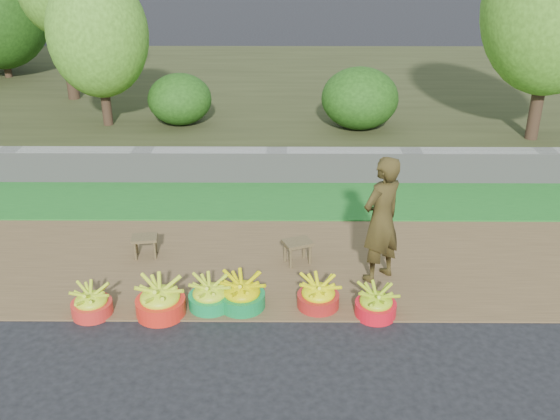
{
  "coord_description": "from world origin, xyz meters",
  "views": [
    {
      "loc": [
        0.11,
        -5.66,
        3.96
      ],
      "look_at": [
        0.07,
        1.3,
        0.75
      ],
      "focal_mm": 40.0,
      "sensor_mm": 36.0,
      "label": 1
    }
  ],
  "objects_px": {
    "basin_a": "(91,303)",
    "basin_e": "(318,295)",
    "stool_right": "(298,246)",
    "vendor_woman": "(381,220)",
    "basin_d": "(242,294)",
    "basin_b": "(160,300)",
    "basin_c": "(210,296)",
    "stool_left": "(145,241)",
    "basin_f": "(376,304)"
  },
  "relations": [
    {
      "from": "basin_a",
      "to": "basin_e",
      "type": "xyz_separation_m",
      "value": [
        2.51,
        0.16,
        0.01
      ]
    },
    {
      "from": "basin_d",
      "to": "vendor_woman",
      "type": "bearing_deg",
      "value": 21.64
    },
    {
      "from": "stool_left",
      "to": "vendor_woman",
      "type": "distance_m",
      "value": 3.03
    },
    {
      "from": "basin_d",
      "to": "basin_e",
      "type": "height_order",
      "value": "basin_d"
    },
    {
      "from": "basin_b",
      "to": "basin_e",
      "type": "relative_size",
      "value": 1.16
    },
    {
      "from": "basin_a",
      "to": "basin_f",
      "type": "distance_m",
      "value": 3.14
    },
    {
      "from": "basin_c",
      "to": "basin_f",
      "type": "relative_size",
      "value": 1.05
    },
    {
      "from": "stool_right",
      "to": "basin_e",
      "type": "bearing_deg",
      "value": -77.82
    },
    {
      "from": "stool_left",
      "to": "basin_a",
      "type": "bearing_deg",
      "value": -104.35
    },
    {
      "from": "basin_d",
      "to": "basin_f",
      "type": "bearing_deg",
      "value": -5.67
    },
    {
      "from": "basin_d",
      "to": "stool_left",
      "type": "distance_m",
      "value": 1.75
    },
    {
      "from": "basin_f",
      "to": "stool_left",
      "type": "xyz_separation_m",
      "value": [
        -2.8,
        1.3,
        0.09
      ]
    },
    {
      "from": "stool_right",
      "to": "vendor_woman",
      "type": "bearing_deg",
      "value": -20.53
    },
    {
      "from": "stool_right",
      "to": "stool_left",
      "type": "bearing_deg",
      "value": 175.61
    },
    {
      "from": "basin_c",
      "to": "basin_f",
      "type": "distance_m",
      "value": 1.85
    },
    {
      "from": "basin_e",
      "to": "stool_right",
      "type": "bearing_deg",
      "value": 102.18
    },
    {
      "from": "stool_right",
      "to": "vendor_woman",
      "type": "relative_size",
      "value": 0.27
    },
    {
      "from": "basin_d",
      "to": "vendor_woman",
      "type": "relative_size",
      "value": 0.33
    },
    {
      "from": "basin_d",
      "to": "basin_f",
      "type": "distance_m",
      "value": 1.49
    },
    {
      "from": "basin_e",
      "to": "vendor_woman",
      "type": "distance_m",
      "value": 1.17
    },
    {
      "from": "basin_c",
      "to": "basin_a",
      "type": "bearing_deg",
      "value": -173.87
    },
    {
      "from": "basin_d",
      "to": "vendor_woman",
      "type": "xyz_separation_m",
      "value": [
        1.61,
        0.64,
        0.63
      ]
    },
    {
      "from": "basin_e",
      "to": "basin_f",
      "type": "height_order",
      "value": "basin_e"
    },
    {
      "from": "stool_left",
      "to": "vendor_woman",
      "type": "xyz_separation_m",
      "value": [
        2.93,
        -0.51,
        0.56
      ]
    },
    {
      "from": "basin_c",
      "to": "basin_e",
      "type": "xyz_separation_m",
      "value": [
        1.22,
        0.02,
        -0.0
      ]
    },
    {
      "from": "basin_a",
      "to": "basin_f",
      "type": "height_order",
      "value": "basin_f"
    },
    {
      "from": "basin_a",
      "to": "basin_b",
      "type": "xyz_separation_m",
      "value": [
        0.76,
        0.01,
        0.03
      ]
    },
    {
      "from": "basin_c",
      "to": "stool_left",
      "type": "bearing_deg",
      "value": 129.61
    },
    {
      "from": "basin_c",
      "to": "stool_left",
      "type": "xyz_separation_m",
      "value": [
        -0.96,
        1.16,
        0.08
      ]
    },
    {
      "from": "stool_right",
      "to": "vendor_woman",
      "type": "xyz_separation_m",
      "value": [
        0.97,
        -0.36,
        0.54
      ]
    },
    {
      "from": "basin_c",
      "to": "stool_left",
      "type": "relative_size",
      "value": 1.37
    },
    {
      "from": "basin_c",
      "to": "basin_d",
      "type": "bearing_deg",
      "value": 1.39
    },
    {
      "from": "basin_b",
      "to": "vendor_woman",
      "type": "relative_size",
      "value": 0.35
    },
    {
      "from": "basin_f",
      "to": "basin_b",
      "type": "bearing_deg",
      "value": 179.81
    },
    {
      "from": "basin_b",
      "to": "vendor_woman",
      "type": "height_order",
      "value": "vendor_woman"
    },
    {
      "from": "basin_f",
      "to": "basin_e",
      "type": "bearing_deg",
      "value": 165.96
    },
    {
      "from": "basin_b",
      "to": "basin_c",
      "type": "relative_size",
      "value": 1.14
    },
    {
      "from": "stool_right",
      "to": "vendor_woman",
      "type": "height_order",
      "value": "vendor_woman"
    },
    {
      "from": "basin_a",
      "to": "vendor_woman",
      "type": "bearing_deg",
      "value": 13.55
    },
    {
      "from": "basin_b",
      "to": "stool_right",
      "type": "xyz_separation_m",
      "value": [
        1.54,
        1.14,
        0.08
      ]
    },
    {
      "from": "basin_e",
      "to": "vendor_woman",
      "type": "height_order",
      "value": "vendor_woman"
    },
    {
      "from": "basin_d",
      "to": "stool_right",
      "type": "bearing_deg",
      "value": 57.29
    },
    {
      "from": "stool_right",
      "to": "vendor_woman",
      "type": "distance_m",
      "value": 1.17
    },
    {
      "from": "stool_left",
      "to": "vendor_woman",
      "type": "bearing_deg",
      "value": -9.93
    },
    {
      "from": "basin_a",
      "to": "stool_left",
      "type": "relative_size",
      "value": 1.28
    },
    {
      "from": "stool_left",
      "to": "stool_right",
      "type": "relative_size",
      "value": 0.84
    },
    {
      "from": "basin_d",
      "to": "stool_left",
      "type": "relative_size",
      "value": 1.48
    },
    {
      "from": "basin_a",
      "to": "stool_left",
      "type": "height_order",
      "value": "basin_a"
    },
    {
      "from": "basin_f",
      "to": "vendor_woman",
      "type": "xyz_separation_m",
      "value": [
        0.13,
        0.79,
        0.65
      ]
    },
    {
      "from": "basin_a",
      "to": "basin_e",
      "type": "relative_size",
      "value": 0.95
    }
  ]
}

